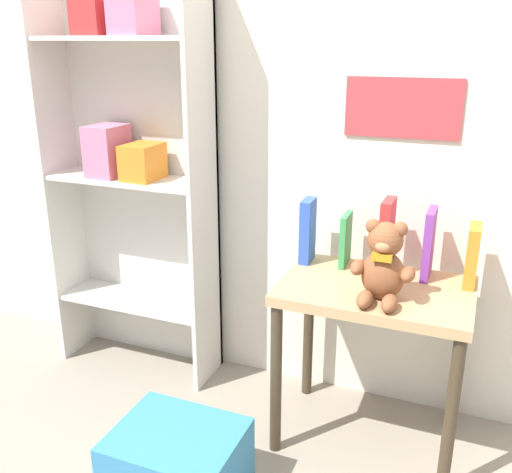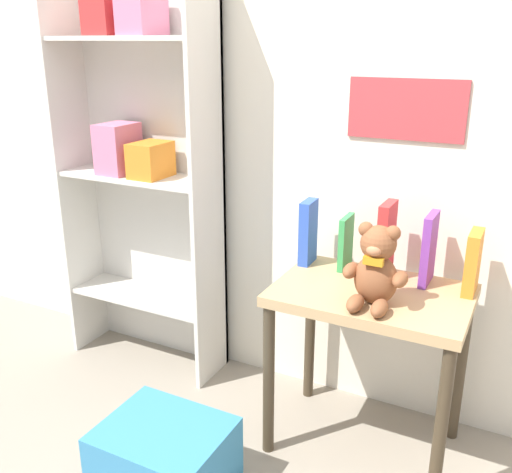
{
  "view_description": "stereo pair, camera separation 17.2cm",
  "coord_description": "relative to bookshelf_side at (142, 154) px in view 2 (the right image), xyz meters",
  "views": [
    {
      "loc": [
        0.43,
        -0.78,
        1.38
      ],
      "look_at": [
        -0.31,
        1.04,
        0.71
      ],
      "focal_mm": 40.0,
      "sensor_mm": 36.0,
      "label": 1
    },
    {
      "loc": [
        0.59,
        -0.71,
        1.38
      ],
      "look_at": [
        -0.31,
        1.04,
        0.71
      ],
      "focal_mm": 40.0,
      "sensor_mm": 36.0,
      "label": 2
    }
  ],
  "objects": [
    {
      "name": "book_standing_red",
      "position": [
        1.06,
        -0.04,
        -0.2
      ],
      "size": [
        0.04,
        0.12,
        0.27
      ],
      "primitive_type": "cube",
      "rotation": [
        0.0,
        0.0,
        -0.01
      ],
      "color": "red",
      "rests_on": "display_table"
    },
    {
      "name": "wall_back",
      "position": [
        0.91,
        0.13,
        0.31
      ],
      "size": [
        4.8,
        0.07,
        2.5
      ],
      "color": "silver",
      "rests_on": "ground_plane"
    },
    {
      "name": "book_standing_green",
      "position": [
        0.91,
        -0.02,
        -0.24
      ],
      "size": [
        0.02,
        0.12,
        0.19
      ],
      "primitive_type": "cube",
      "rotation": [
        0.0,
        0.0,
        0.02
      ],
      "color": "#33934C",
      "rests_on": "display_table"
    },
    {
      "name": "storage_bin",
      "position": [
        0.56,
        -0.69,
        -0.82
      ],
      "size": [
        0.39,
        0.32,
        0.24
      ],
      "color": "teal",
      "rests_on": "ground_plane"
    },
    {
      "name": "book_standing_orange",
      "position": [
        1.34,
        -0.04,
        -0.23
      ],
      "size": [
        0.04,
        0.13,
        0.21
      ],
      "primitive_type": "cube",
      "rotation": [
        0.0,
        0.0,
        0.0
      ],
      "color": "orange",
      "rests_on": "display_table"
    },
    {
      "name": "teddy_bear",
      "position": [
        1.09,
        -0.27,
        -0.21
      ],
      "size": [
        0.2,
        0.18,
        0.26
      ],
      "color": "brown",
      "rests_on": "display_table"
    },
    {
      "name": "display_table",
      "position": [
        1.06,
        -0.17,
        -0.43
      ],
      "size": [
        0.63,
        0.44,
        0.6
      ],
      "color": "tan",
      "rests_on": "ground_plane"
    },
    {
      "name": "book_standing_blue",
      "position": [
        0.77,
        -0.04,
        -0.21
      ],
      "size": [
        0.04,
        0.1,
        0.24
      ],
      "primitive_type": "cube",
      "rotation": [
        0.0,
        0.0,
        0.04
      ],
      "color": "#2D51B7",
      "rests_on": "display_table"
    },
    {
      "name": "bookshelf_side",
      "position": [
        0.0,
        0.0,
        0.0
      ],
      "size": [
        0.7,
        0.24,
        1.7
      ],
      "color": "beige",
      "rests_on": "ground_plane"
    },
    {
      "name": "book_standing_purple",
      "position": [
        1.2,
        -0.03,
        -0.21
      ],
      "size": [
        0.03,
        0.13,
        0.24
      ],
      "primitive_type": "cube",
      "rotation": [
        0.0,
        0.0,
        -0.01
      ],
      "color": "purple",
      "rests_on": "display_table"
    }
  ]
}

